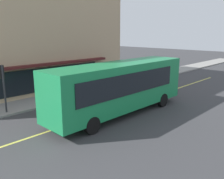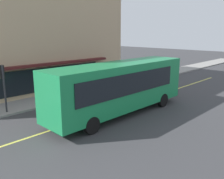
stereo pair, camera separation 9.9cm
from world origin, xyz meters
The scene contains 9 objects.
ground centered at (0.00, 0.00, 0.00)m, with size 120.00×120.00×0.00m, color #38383A.
sidewalk centered at (0.00, 5.53, 0.07)m, with size 80.00×2.91×0.15m, color gray.
lane_centre_stripe centered at (0.00, 0.00, 0.00)m, with size 36.00×0.16×0.01m, color #D8D14C.
storefront_building centered at (-0.72, 11.96, 6.56)m, with size 19.54×10.56×13.14m.
bus centered at (0.26, -0.94, 1.99)m, with size 11.15×2.67×3.50m.
traffic_light centered at (-5.17, 4.78, 2.53)m, with size 0.30×0.52×3.20m.
car_silver centered at (6.32, 2.76, 0.74)m, with size 4.31×1.89×1.52m.
pedestrian_at_corner centered at (-0.36, 6.20, 1.14)m, with size 0.34×0.34×1.66m.
pedestrian_mid_block centered at (5.21, 5.14, 1.12)m, with size 0.34×0.34×1.62m.
Camera 2 is at (-11.47, -11.48, 5.50)m, focal length 38.73 mm.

